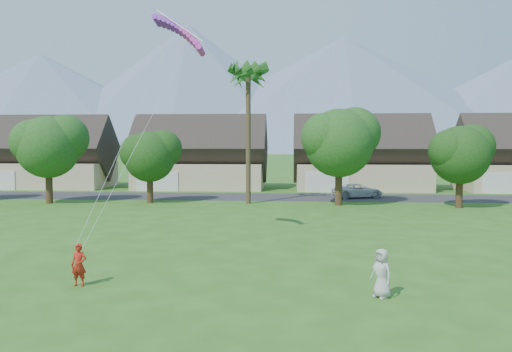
# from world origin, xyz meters

# --- Properties ---
(ground) EXTENTS (500.00, 500.00, 0.00)m
(ground) POSITION_xyz_m (0.00, 0.00, 0.00)
(ground) COLOR #2D6019
(ground) RESTS_ON ground
(street) EXTENTS (90.00, 7.00, 0.01)m
(street) POSITION_xyz_m (0.00, 34.00, 0.01)
(street) COLOR #2D2D30
(street) RESTS_ON ground
(kite_flyer) EXTENTS (0.61, 0.40, 1.65)m
(kite_flyer) POSITION_xyz_m (-6.36, 2.56, 0.83)
(kite_flyer) COLOR #B12214
(kite_flyer) RESTS_ON ground
(watcher) EXTENTS (0.98, 1.03, 1.77)m
(watcher) POSITION_xyz_m (5.09, 1.95, 0.89)
(watcher) COLOR #B8B8B3
(watcher) RESTS_ON ground
(parked_car) EXTENTS (5.41, 3.63, 1.38)m
(parked_car) POSITION_xyz_m (8.47, 34.00, 0.69)
(parked_car) COLOR silver
(parked_car) RESTS_ON ground
(mountain_ridge) EXTENTS (540.00, 240.00, 70.00)m
(mountain_ridge) POSITION_xyz_m (10.40, 260.00, 29.07)
(mountain_ridge) COLOR slate
(mountain_ridge) RESTS_ON ground
(houses_row) EXTENTS (72.75, 8.19, 8.86)m
(houses_row) POSITION_xyz_m (0.49, 42.99, 3.44)
(houses_row) COLOR beige
(houses_row) RESTS_ON ground
(tree_row) EXTENTS (62.27, 6.67, 8.45)m
(tree_row) POSITION_xyz_m (-1.14, 27.92, 4.89)
(tree_row) COLOR #47301C
(tree_row) RESTS_ON ground
(fan_palm) EXTENTS (3.00, 3.00, 13.80)m
(fan_palm) POSITION_xyz_m (-2.00, 28.50, 11.80)
(fan_palm) COLOR #4C3D26
(fan_palm) RESTS_ON ground
(parafoil_kite) EXTENTS (3.43, 1.28, 0.50)m
(parafoil_kite) POSITION_xyz_m (-4.08, 11.00, 11.55)
(parafoil_kite) COLOR purple
(parafoil_kite) RESTS_ON ground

